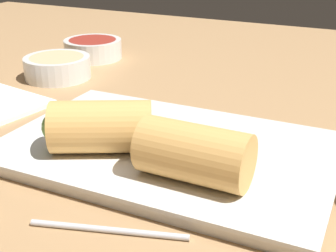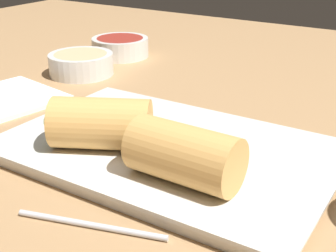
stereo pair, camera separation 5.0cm
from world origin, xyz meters
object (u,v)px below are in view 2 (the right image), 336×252
(dipping_bowl_far, at_px, (120,46))
(napkin, at_px, (10,97))
(serving_plate, at_px, (168,151))
(dipping_bowl_near, at_px, (81,63))

(dipping_bowl_far, bearing_deg, napkin, -87.77)
(dipping_bowl_far, relative_size, napkin, 0.66)
(dipping_bowl_far, xyz_separation_m, napkin, (0.01, -0.25, -0.01))
(napkin, bearing_deg, serving_plate, -6.69)
(serving_plate, bearing_deg, napkin, 173.31)
(dipping_bowl_near, bearing_deg, napkin, -91.98)
(dipping_bowl_far, distance_m, napkin, 0.25)
(napkin, bearing_deg, dipping_bowl_near, 88.02)
(dipping_bowl_near, height_order, napkin, dipping_bowl_near)
(dipping_bowl_near, relative_size, napkin, 0.66)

